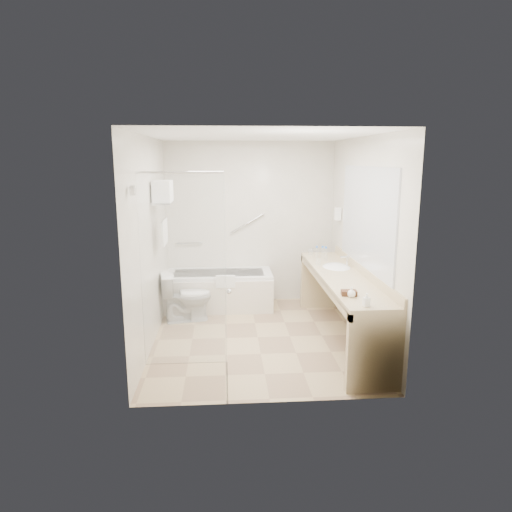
{
  "coord_description": "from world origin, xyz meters",
  "views": [
    {
      "loc": [
        -0.4,
        -5.47,
        2.24
      ],
      "look_at": [
        0.0,
        0.3,
        1.0
      ],
      "focal_mm": 32.0,
      "sensor_mm": 36.0,
      "label": 1
    }
  ],
  "objects": [
    {
      "name": "amenity_basket",
      "position": [
        0.87,
        -1.02,
        0.88
      ],
      "size": [
        0.17,
        0.12,
        0.05
      ],
      "primitive_type": "cube",
      "rotation": [
        0.0,
        0.0,
        -0.1
      ],
      "color": "#432918",
      "rests_on": "vanity_counter"
    },
    {
      "name": "hairdryer_unit",
      "position": [
        1.25,
        1.05,
        1.45
      ],
      "size": [
        0.08,
        0.1,
        0.18
      ],
      "primitive_type": "cube",
      "color": "white",
      "rests_on": "wall_right"
    },
    {
      "name": "ceiling",
      "position": [
        0.0,
        0.0,
        2.5
      ],
      "size": [
        2.6,
        3.2,
        0.1
      ],
      "primitive_type": "cube",
      "color": "white",
      "rests_on": "wall_back"
    },
    {
      "name": "grab_bar_long",
      "position": [
        -0.05,
        1.56,
        1.25
      ],
      "size": [
        0.53,
        0.03,
        0.33
      ],
      "primitive_type": "cylinder",
      "rotation": [
        0.0,
        1.05,
        0.0
      ],
      "color": "silver",
      "rests_on": "wall_back"
    },
    {
      "name": "drinking_glass_near",
      "position": [
        0.86,
        1.03,
        0.9
      ],
      "size": [
        0.09,
        0.09,
        0.09
      ],
      "primitive_type": "cylinder",
      "rotation": [
        0.0,
        0.0,
        0.32
      ],
      "color": "silver",
      "rests_on": "vanity_counter"
    },
    {
      "name": "water_bottle_right",
      "position": [
        0.97,
        0.73,
        0.94
      ],
      "size": [
        0.06,
        0.06,
        0.19
      ],
      "rotation": [
        0.0,
        0.0,
        -0.03
      ],
      "color": "silver",
      "rests_on": "vanity_counter"
    },
    {
      "name": "vanity_counter",
      "position": [
        1.02,
        -0.15,
        0.64
      ],
      "size": [
        0.55,
        2.7,
        0.95
      ],
      "color": "#CDB888",
      "rests_on": "floor"
    },
    {
      "name": "toilet",
      "position": [
        -0.95,
        0.7,
        0.34
      ],
      "size": [
        0.76,
        0.52,
        0.69
      ],
      "primitive_type": "imported",
      "rotation": [
        0.0,
        0.0,
        1.77
      ],
      "color": "white",
      "rests_on": "floor"
    },
    {
      "name": "wall_left",
      "position": [
        -1.3,
        0.0,
        1.25
      ],
      "size": [
        0.1,
        3.2,
        2.5
      ],
      "primitive_type": "cube",
      "color": "beige",
      "rests_on": "ground"
    },
    {
      "name": "grab_bar_short",
      "position": [
        -0.95,
        1.56,
        0.95
      ],
      "size": [
        0.4,
        0.03,
        0.03
      ],
      "primitive_type": "cylinder",
      "rotation": [
        0.0,
        1.57,
        0.0
      ],
      "color": "silver",
      "rests_on": "wall_back"
    },
    {
      "name": "water_bottle_left",
      "position": [
        0.9,
        0.79,
        0.93
      ],
      "size": [
        0.05,
        0.05,
        0.18
      ],
      "rotation": [
        0.0,
        0.0,
        -0.04
      ],
      "color": "silver",
      "rests_on": "vanity_counter"
    },
    {
      "name": "wall_back",
      "position": [
        0.0,
        1.6,
        1.25
      ],
      "size": [
        2.6,
        0.1,
        2.5
      ],
      "primitive_type": "cube",
      "color": "beige",
      "rests_on": "ground"
    },
    {
      "name": "drinking_glass_far",
      "position": [
        0.84,
        0.36,
        0.89
      ],
      "size": [
        0.08,
        0.08,
        0.09
      ],
      "primitive_type": "cylinder",
      "rotation": [
        0.0,
        0.0,
        -0.19
      ],
      "color": "silver",
      "rests_on": "vanity_counter"
    },
    {
      "name": "towel_shelf",
      "position": [
        -1.17,
        0.35,
        1.75
      ],
      "size": [
        0.24,
        0.55,
        0.81
      ],
      "color": "silver",
      "rests_on": "wall_left"
    },
    {
      "name": "bathtub",
      "position": [
        -0.5,
        1.24,
        0.28
      ],
      "size": [
        1.6,
        0.73,
        0.59
      ],
      "color": "white",
      "rests_on": "floor"
    },
    {
      "name": "floor",
      "position": [
        0.0,
        0.0,
        0.0
      ],
      "size": [
        3.2,
        3.2,
        0.0
      ],
      "primitive_type": "plane",
      "color": "tan",
      "rests_on": "ground"
    },
    {
      "name": "water_bottle_mid",
      "position": [
        1.0,
        0.64,
        0.94
      ],
      "size": [
        0.06,
        0.06,
        0.2
      ],
      "rotation": [
        0.0,
        0.0,
        0.24
      ],
      "color": "silver",
      "rests_on": "vanity_counter"
    },
    {
      "name": "wall_front",
      "position": [
        0.0,
        -1.6,
        1.25
      ],
      "size": [
        2.6,
        0.1,
        2.5
      ],
      "primitive_type": "cube",
      "color": "beige",
      "rests_on": "ground"
    },
    {
      "name": "mirror",
      "position": [
        1.29,
        -0.15,
        1.55
      ],
      "size": [
        0.02,
        2.0,
        1.2
      ],
      "primitive_type": "cube",
      "color": "silver",
      "rests_on": "wall_right"
    },
    {
      "name": "wall_right",
      "position": [
        1.3,
        0.0,
        1.25
      ],
      "size": [
        0.1,
        3.2,
        2.5
      ],
      "primitive_type": "cube",
      "color": "beige",
      "rests_on": "ground"
    },
    {
      "name": "faucet",
      "position": [
        1.2,
        0.25,
        0.93
      ],
      "size": [
        0.03,
        0.03,
        0.14
      ],
      "primitive_type": "cylinder",
      "color": "silver",
      "rests_on": "vanity_counter"
    },
    {
      "name": "shower_enclosure",
      "position": [
        -0.63,
        -0.93,
        1.07
      ],
      "size": [
        0.96,
        0.91,
        2.11
      ],
      "color": "silver",
      "rests_on": "floor"
    },
    {
      "name": "sink",
      "position": [
        1.05,
        0.25,
        0.82
      ],
      "size": [
        0.4,
        0.52,
        0.14
      ],
      "primitive_type": "ellipsoid",
      "color": "white",
      "rests_on": "vanity_counter"
    },
    {
      "name": "soap_bottle_a",
      "position": [
        0.94,
        -1.38,
        0.88
      ],
      "size": [
        0.08,
        0.14,
        0.06
      ],
      "primitive_type": "imported",
      "rotation": [
        0.0,
        0.0,
        0.14
      ],
      "color": "white",
      "rests_on": "vanity_counter"
    },
    {
      "name": "soap_bottle_b",
      "position": [
        0.88,
        -1.08,
        0.89
      ],
      "size": [
        0.08,
        0.11,
        0.08
      ],
      "primitive_type": "imported",
      "rotation": [
        0.0,
        0.0,
        0.01
      ],
      "color": "white",
      "rests_on": "vanity_counter"
    }
  ]
}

